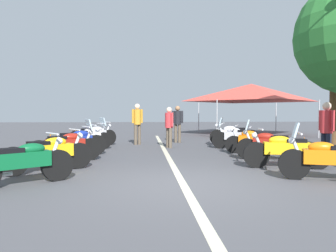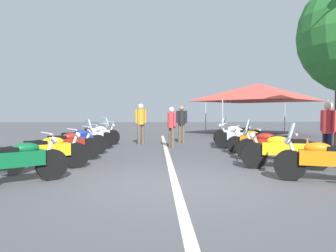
{
  "view_description": "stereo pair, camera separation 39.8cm",
  "coord_description": "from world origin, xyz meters",
  "px_view_note": "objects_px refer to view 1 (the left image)",
  "views": [
    {
      "loc": [
        -6.17,
        0.77,
        1.42
      ],
      "look_at": [
        3.92,
        0.0,
        0.98
      ],
      "focal_mm": 34.02,
      "sensor_mm": 36.0,
      "label": 1
    },
    {
      "loc": [
        -6.17,
        0.37,
        1.42
      ],
      "look_at": [
        3.92,
        0.0,
        0.98
      ],
      "focal_mm": 34.02,
      "sensor_mm": 36.0,
      "label": 2
    }
  ],
  "objects_px": {
    "motorcycle_right_row_0": "(329,159)",
    "motorcycle_right_row_3": "(254,141)",
    "bystander_1": "(169,124)",
    "motorcycle_right_row_4": "(238,137)",
    "bystander_3": "(326,127)",
    "motorcycle_right_row_5": "(234,134)",
    "motorcycle_left_row_2": "(66,146)",
    "motorcycle_right_row_2": "(270,144)",
    "motorcycle_left_row_3": "(76,142)",
    "roadside_tree_0": "(335,45)",
    "bystander_2": "(178,121)",
    "bystander_0": "(137,121)",
    "motorcycle_left_row_0": "(23,162)",
    "traffic_cone_1": "(304,147)",
    "event_tent": "(251,93)",
    "motorcycle_left_row_5": "(93,135)",
    "motorcycle_left_row_1": "(49,153)",
    "motorcycle_right_row_1": "(286,150)",
    "motorcycle_left_row_4": "(87,138)",
    "traffic_cone_0": "(50,142)"
  },
  "relations": [
    {
      "from": "motorcycle_left_row_4",
      "to": "motorcycle_right_row_0",
      "type": "bearing_deg",
      "value": -78.76
    },
    {
      "from": "traffic_cone_0",
      "to": "motorcycle_left_row_3",
      "type": "bearing_deg",
      "value": -142.95
    },
    {
      "from": "motorcycle_left_row_3",
      "to": "roadside_tree_0",
      "type": "xyz_separation_m",
      "value": [
        0.77,
        -9.22,
        3.42
      ]
    },
    {
      "from": "motorcycle_right_row_4",
      "to": "event_tent",
      "type": "relative_size",
      "value": 0.31
    },
    {
      "from": "motorcycle_left_row_4",
      "to": "traffic_cone_0",
      "type": "height_order",
      "value": "motorcycle_left_row_4"
    },
    {
      "from": "bystander_2",
      "to": "bystander_0",
      "type": "bearing_deg",
      "value": 131.96
    },
    {
      "from": "bystander_3",
      "to": "motorcycle_right_row_5",
      "type": "bearing_deg",
      "value": 89.85
    },
    {
      "from": "motorcycle_right_row_1",
      "to": "motorcycle_right_row_3",
      "type": "bearing_deg",
      "value": -81.42
    },
    {
      "from": "motorcycle_right_row_3",
      "to": "traffic_cone_1",
      "type": "height_order",
      "value": "motorcycle_right_row_3"
    },
    {
      "from": "bystander_3",
      "to": "motorcycle_right_row_1",
      "type": "bearing_deg",
      "value": -168.25
    },
    {
      "from": "motorcycle_right_row_3",
      "to": "motorcycle_right_row_5",
      "type": "height_order",
      "value": "motorcycle_right_row_5"
    },
    {
      "from": "motorcycle_right_row_2",
      "to": "motorcycle_right_row_4",
      "type": "xyz_separation_m",
      "value": [
        2.89,
        0.12,
        0.01
      ]
    },
    {
      "from": "bystander_0",
      "to": "bystander_1",
      "type": "height_order",
      "value": "bystander_0"
    },
    {
      "from": "motorcycle_left_row_2",
      "to": "motorcycle_right_row_2",
      "type": "distance_m",
      "value": 5.94
    },
    {
      "from": "motorcycle_left_row_3",
      "to": "motorcycle_right_row_4",
      "type": "relative_size",
      "value": 0.98
    },
    {
      "from": "bystander_3",
      "to": "bystander_1",
      "type": "bearing_deg",
      "value": 120.62
    },
    {
      "from": "motorcycle_left_row_5",
      "to": "motorcycle_right_row_2",
      "type": "height_order",
      "value": "motorcycle_right_row_2"
    },
    {
      "from": "motorcycle_right_row_4",
      "to": "roadside_tree_0",
      "type": "height_order",
      "value": "roadside_tree_0"
    },
    {
      "from": "motorcycle_right_row_3",
      "to": "motorcycle_right_row_5",
      "type": "bearing_deg",
      "value": -69.85
    },
    {
      "from": "motorcycle_left_row_5",
      "to": "bystander_2",
      "type": "bearing_deg",
      "value": -14.9
    },
    {
      "from": "motorcycle_right_row_2",
      "to": "event_tent",
      "type": "height_order",
      "value": "event_tent"
    },
    {
      "from": "motorcycle_left_row_5",
      "to": "motorcycle_right_row_3",
      "type": "relative_size",
      "value": 0.98
    },
    {
      "from": "traffic_cone_0",
      "to": "bystander_2",
      "type": "bearing_deg",
      "value": -63.42
    },
    {
      "from": "motorcycle_left_row_0",
      "to": "bystander_3",
      "type": "bearing_deg",
      "value": -20.28
    },
    {
      "from": "motorcycle_left_row_2",
      "to": "motorcycle_right_row_0",
      "type": "height_order",
      "value": "motorcycle_left_row_2"
    },
    {
      "from": "motorcycle_right_row_5",
      "to": "traffic_cone_1",
      "type": "height_order",
      "value": "motorcycle_right_row_5"
    },
    {
      "from": "motorcycle_right_row_0",
      "to": "motorcycle_right_row_5",
      "type": "xyz_separation_m",
      "value": [
        7.17,
        -0.06,
        0.0
      ]
    },
    {
      "from": "motorcycle_left_row_1",
      "to": "motorcycle_right_row_5",
      "type": "xyz_separation_m",
      "value": [
        5.7,
        -6.12,
        0.01
      ]
    },
    {
      "from": "motorcycle_right_row_2",
      "to": "motorcycle_left_row_3",
      "type": "bearing_deg",
      "value": 8.67
    },
    {
      "from": "motorcycle_right_row_3",
      "to": "bystander_2",
      "type": "distance_m",
      "value": 4.78
    },
    {
      "from": "motorcycle_left_row_0",
      "to": "traffic_cone_1",
      "type": "distance_m",
      "value": 8.48
    },
    {
      "from": "motorcycle_left_row_4",
      "to": "motorcycle_right_row_1",
      "type": "relative_size",
      "value": 0.84
    },
    {
      "from": "motorcycle_left_row_5",
      "to": "bystander_0",
      "type": "height_order",
      "value": "bystander_0"
    },
    {
      "from": "motorcycle_left_row_4",
      "to": "bystander_3",
      "type": "bearing_deg",
      "value": -61.01
    },
    {
      "from": "motorcycle_left_row_5",
      "to": "traffic_cone_1",
      "type": "height_order",
      "value": "motorcycle_left_row_5"
    },
    {
      "from": "motorcycle_left_row_5",
      "to": "motorcycle_left_row_0",
      "type": "bearing_deg",
      "value": -126.38
    },
    {
      "from": "motorcycle_left_row_3",
      "to": "motorcycle_right_row_1",
      "type": "distance_m",
      "value": 6.4
    },
    {
      "from": "bystander_1",
      "to": "event_tent",
      "type": "distance_m",
      "value": 9.18
    },
    {
      "from": "motorcycle_right_row_0",
      "to": "roadside_tree_0",
      "type": "relative_size",
      "value": 0.37
    },
    {
      "from": "traffic_cone_0",
      "to": "motorcycle_left_row_1",
      "type": "bearing_deg",
      "value": -164.46
    },
    {
      "from": "bystander_1",
      "to": "traffic_cone_1",
      "type": "bearing_deg",
      "value": -59.49
    },
    {
      "from": "motorcycle_left_row_1",
      "to": "motorcycle_left_row_3",
      "type": "relative_size",
      "value": 0.98
    },
    {
      "from": "bystander_0",
      "to": "event_tent",
      "type": "relative_size",
      "value": 0.28
    },
    {
      "from": "bystander_1",
      "to": "roadside_tree_0",
      "type": "height_order",
      "value": "roadside_tree_0"
    },
    {
      "from": "motorcycle_right_row_0",
      "to": "motorcycle_right_row_3",
      "type": "height_order",
      "value": "motorcycle_right_row_0"
    },
    {
      "from": "motorcycle_right_row_4",
      "to": "bystander_2",
      "type": "distance_m",
      "value": 3.48
    },
    {
      "from": "bystander_0",
      "to": "bystander_2",
      "type": "bearing_deg",
      "value": 85.5
    },
    {
      "from": "bystander_1",
      "to": "motorcycle_right_row_4",
      "type": "bearing_deg",
      "value": -41.39
    },
    {
      "from": "bystander_0",
      "to": "roadside_tree_0",
      "type": "bearing_deg",
      "value": 41.05
    },
    {
      "from": "motorcycle_left_row_3",
      "to": "motorcycle_left_row_5",
      "type": "xyz_separation_m",
      "value": [
        2.96,
        -0.09,
        0.0
      ]
    }
  ]
}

